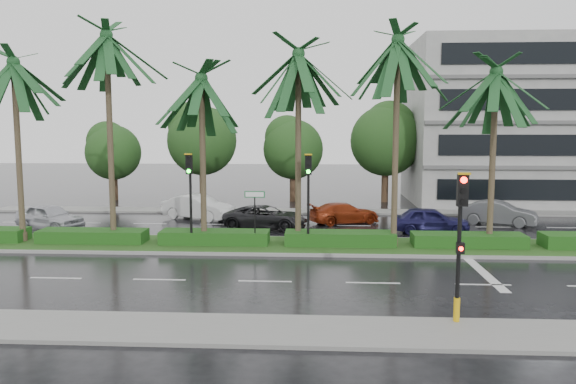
# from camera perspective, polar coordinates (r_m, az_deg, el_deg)

# --- Properties ---
(ground) EXTENTS (120.00, 120.00, 0.00)m
(ground) POSITION_cam_1_polar(r_m,az_deg,el_deg) (26.01, -1.29, -6.07)
(ground) COLOR black
(ground) RESTS_ON ground
(near_sidewalk) EXTENTS (40.00, 2.40, 0.12)m
(near_sidewalk) POSITION_cam_1_polar(r_m,az_deg,el_deg) (16.25, -4.16, -13.82)
(near_sidewalk) COLOR slate
(near_sidewalk) RESTS_ON ground
(far_sidewalk) EXTENTS (40.00, 2.00, 0.12)m
(far_sidewalk) POSITION_cam_1_polar(r_m,az_deg,el_deg) (37.78, 0.13, -1.96)
(far_sidewalk) COLOR slate
(far_sidewalk) RESTS_ON ground
(median) EXTENTS (36.00, 4.00, 0.15)m
(median) POSITION_cam_1_polar(r_m,az_deg,el_deg) (26.97, -1.12, -5.44)
(median) COLOR gray
(median) RESTS_ON ground
(hedge) EXTENTS (35.20, 1.40, 0.60)m
(hedge) POSITION_cam_1_polar(r_m,az_deg,el_deg) (26.89, -1.12, -4.67)
(hedge) COLOR #1B4012
(hedge) RESTS_ON median
(lane_markings) EXTENTS (34.00, 13.06, 0.01)m
(lane_markings) POSITION_cam_1_polar(r_m,az_deg,el_deg) (25.54, 5.48, -6.33)
(lane_markings) COLOR silver
(lane_markings) RESTS_ON ground
(palm_row) EXTENTS (26.30, 4.20, 10.66)m
(palm_row) POSITION_cam_1_polar(r_m,az_deg,el_deg) (26.63, -3.91, 12.12)
(palm_row) COLOR #463528
(palm_row) RESTS_ON median
(signal_near) EXTENTS (0.34, 0.45, 4.36)m
(signal_near) POSITION_cam_1_polar(r_m,az_deg,el_deg) (16.72, 17.07, -4.80)
(signal_near) COLOR black
(signal_near) RESTS_ON near_sidewalk
(signal_median_left) EXTENTS (0.34, 0.42, 4.36)m
(signal_median_left) POSITION_cam_1_polar(r_m,az_deg,el_deg) (26.42, -9.93, 0.62)
(signal_median_left) COLOR black
(signal_median_left) RESTS_ON median
(signal_median_right) EXTENTS (0.34, 0.42, 4.36)m
(signal_median_right) POSITION_cam_1_polar(r_m,az_deg,el_deg) (25.74, 2.08, 0.56)
(signal_median_right) COLOR black
(signal_median_right) RESTS_ON median
(street_sign) EXTENTS (0.95, 0.09, 2.60)m
(street_sign) POSITION_cam_1_polar(r_m,az_deg,el_deg) (26.20, -3.40, -1.27)
(street_sign) COLOR black
(street_sign) RESTS_ON median
(bg_trees) EXTENTS (32.33, 5.32, 7.69)m
(bg_trees) POSITION_cam_1_polar(r_m,az_deg,el_deg) (42.93, 0.81, 5.11)
(bg_trees) COLOR #3C281B
(bg_trees) RESTS_ON ground
(building) EXTENTS (16.00, 10.00, 12.00)m
(building) POSITION_cam_1_polar(r_m,az_deg,el_deg) (45.82, 22.46, 6.51)
(building) COLOR gray
(building) RESTS_ON ground
(car_silver) EXTENTS (3.23, 4.52, 1.43)m
(car_silver) POSITION_cam_1_polar(r_m,az_deg,el_deg) (34.09, -23.04, -2.33)
(car_silver) COLOR #B8B9C1
(car_silver) RESTS_ON ground
(car_white) EXTENTS (3.28, 4.82, 1.50)m
(car_white) POSITION_cam_1_polar(r_m,az_deg,el_deg) (35.25, -9.12, -1.53)
(car_white) COLOR silver
(car_white) RESTS_ON ground
(car_darkgrey) EXTENTS (2.89, 4.99, 1.31)m
(car_darkgrey) POSITION_cam_1_polar(r_m,az_deg,el_deg) (31.67, -2.28, -2.57)
(car_darkgrey) COLOR black
(car_darkgrey) RESTS_ON ground
(car_red) EXTENTS (3.18, 4.58, 1.23)m
(car_red) POSITION_cam_1_polar(r_m,az_deg,el_deg) (33.53, 5.73, -2.14)
(car_red) COLOR maroon
(car_red) RESTS_ON ground
(car_blue) EXTENTS (1.89, 4.24, 1.41)m
(car_blue) POSITION_cam_1_polar(r_m,az_deg,el_deg) (31.28, 14.24, -2.79)
(car_blue) COLOR #1A1849
(car_blue) RESTS_ON ground
(car_grey) EXTENTS (3.09, 4.49, 1.40)m
(car_grey) POSITION_cam_1_polar(r_m,az_deg,el_deg) (35.09, 20.59, -2.00)
(car_grey) COLOR #57595C
(car_grey) RESTS_ON ground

